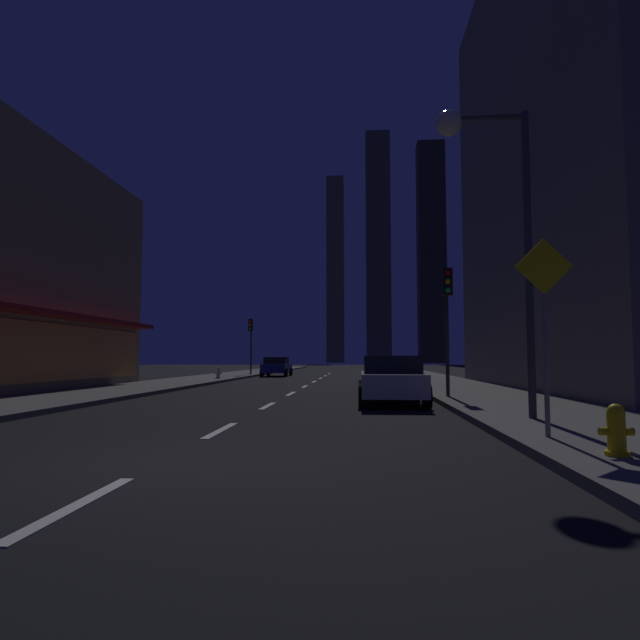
% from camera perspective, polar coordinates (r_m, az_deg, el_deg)
% --- Properties ---
extents(ground_plane, '(78.00, 136.00, 0.10)m').
position_cam_1_polar(ground_plane, '(39.03, 0.36, -6.18)').
color(ground_plane, black).
extents(sidewalk_right, '(4.00, 76.00, 0.15)m').
position_cam_1_polar(sidewalk_right, '(39.18, 10.68, -5.92)').
color(sidewalk_right, '#605E59').
rests_on(sidewalk_right, ground).
extents(sidewalk_left, '(4.00, 76.00, 0.15)m').
position_cam_1_polar(sidewalk_left, '(40.11, -9.72, -5.88)').
color(sidewalk_left, '#605E59').
rests_on(sidewalk_left, ground).
extents(lane_marking_center, '(0.16, 43.80, 0.01)m').
position_cam_1_polar(lane_marking_center, '(25.89, -1.64, -7.12)').
color(lane_marking_center, silver).
rests_on(lane_marking_center, ground).
extents(building_apartment_right, '(11.00, 20.00, 20.74)m').
position_cam_1_polar(building_apartment_right, '(27.31, 30.93, 15.72)').
color(building_apartment_right, slate).
rests_on(building_apartment_right, ground).
extents(skyscraper_distant_tall, '(5.14, 6.83, 56.16)m').
position_cam_1_polar(skyscraper_distant_tall, '(162.46, 1.67, 5.39)').
color(skyscraper_distant_tall, '#5C5745').
rests_on(skyscraper_distant_tall, ground).
extents(skyscraper_distant_mid, '(5.77, 5.71, 55.54)m').
position_cam_1_polar(skyscraper_distant_mid, '(129.56, 6.23, 7.71)').
color(skyscraper_distant_mid, '#524E3D').
rests_on(skyscraper_distant_mid, ground).
extents(skyscraper_distant_short, '(7.10, 5.53, 58.32)m').
position_cam_1_polar(skyscraper_distant_short, '(143.94, 11.83, 7.14)').
color(skyscraper_distant_short, '#323026').
rests_on(skyscraper_distant_short, ground).
extents(skyscraper_distant_slender, '(6.29, 6.41, 46.31)m').
position_cam_1_polar(skyscraper_distant_slender, '(169.51, 11.49, 3.39)').
color(skyscraper_distant_slender, '#625E4A').
rests_on(skyscraper_distant_slender, ground).
extents(car_parked_near, '(1.98, 4.24, 1.45)m').
position_cam_1_polar(car_parked_near, '(16.22, 7.65, -6.31)').
color(car_parked_near, silver).
rests_on(car_parked_near, ground).
extents(car_parked_far, '(1.98, 4.24, 1.45)m').
position_cam_1_polar(car_parked_far, '(40.45, -4.65, -4.97)').
color(car_parked_far, navy).
rests_on(car_parked_far, ground).
extents(fire_hydrant_yellow_near, '(0.42, 0.30, 0.65)m').
position_cam_1_polar(fire_hydrant_yellow_near, '(7.87, 29.11, -10.37)').
color(fire_hydrant_yellow_near, yellow).
rests_on(fire_hydrant_yellow_near, sidewalk_right).
extents(fire_hydrant_far_left, '(0.42, 0.30, 0.65)m').
position_cam_1_polar(fire_hydrant_far_left, '(32.97, -10.83, -5.62)').
color(fire_hydrant_far_left, '#B2B2B2').
rests_on(fire_hydrant_far_left, sidewalk_left).
extents(traffic_light_near_right, '(0.32, 0.48, 4.20)m').
position_cam_1_polar(traffic_light_near_right, '(17.82, 13.44, 1.86)').
color(traffic_light_near_right, '#2D2D2D').
rests_on(traffic_light_near_right, sidewalk_right).
extents(traffic_light_far_left, '(0.32, 0.48, 4.20)m').
position_cam_1_polar(traffic_light_far_left, '(40.31, -7.42, -1.47)').
color(traffic_light_far_left, '#2D2D2D').
rests_on(traffic_light_far_left, sidewalk_left).
extents(street_lamp_right, '(1.96, 0.56, 6.58)m').
position_cam_1_polar(street_lamp_right, '(12.25, 17.42, 13.60)').
color(street_lamp_right, '#38383D').
rests_on(street_lamp_right, sidewalk_right).
extents(pedestrian_crossing_sign, '(0.91, 0.08, 3.15)m').
position_cam_1_polar(pedestrian_crossing_sign, '(9.21, 22.91, 0.17)').
color(pedestrian_crossing_sign, slate).
rests_on(pedestrian_crossing_sign, sidewalk_right).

